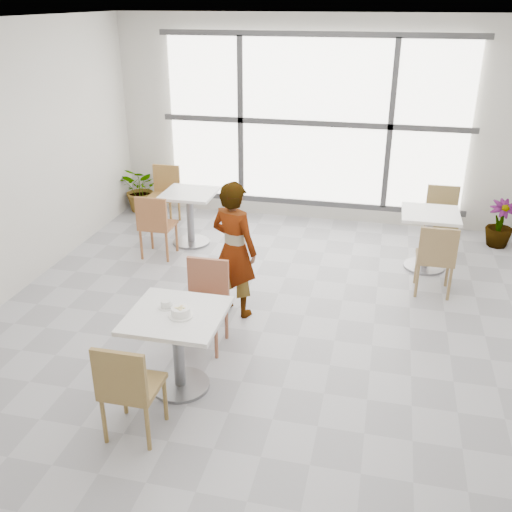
% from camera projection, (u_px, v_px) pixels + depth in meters
% --- Properties ---
extents(floor, '(7.00, 7.00, 0.00)m').
position_uv_depth(floor, '(263.00, 332.00, 6.01)').
color(floor, '#9E9EA5').
rests_on(floor, ground).
extents(ceiling, '(7.00, 7.00, 0.00)m').
position_uv_depth(ceiling, '(264.00, 22.00, 4.78)').
color(ceiling, white).
rests_on(ceiling, ground).
extents(wall_back, '(6.00, 0.00, 6.00)m').
position_uv_depth(wall_back, '(314.00, 122.00, 8.50)').
color(wall_back, silver).
rests_on(wall_back, ground).
extents(wall_front, '(6.00, 0.00, 6.00)m').
position_uv_depth(wall_front, '(73.00, 464.00, 2.29)').
color(wall_front, silver).
rests_on(wall_front, ground).
extents(window, '(4.60, 0.07, 2.52)m').
position_uv_depth(window, '(314.00, 123.00, 8.45)').
color(window, white).
rests_on(window, ground).
extents(main_table, '(0.80, 0.80, 0.75)m').
position_uv_depth(main_table, '(178.00, 336.00, 4.96)').
color(main_table, white).
rests_on(main_table, ground).
extents(chair_near, '(0.42, 0.42, 0.87)m').
position_uv_depth(chair_near, '(128.00, 385.00, 4.37)').
color(chair_near, olive).
rests_on(chair_near, ground).
extents(chair_far, '(0.42, 0.42, 0.87)m').
position_uv_depth(chair_far, '(205.00, 297.00, 5.65)').
color(chair_far, '#A05F44').
rests_on(chair_far, ground).
extents(oatmeal_bowl, '(0.21, 0.21, 0.09)m').
position_uv_depth(oatmeal_bowl, '(181.00, 312.00, 4.81)').
color(oatmeal_bowl, white).
rests_on(oatmeal_bowl, main_table).
extents(coffee_cup, '(0.16, 0.13, 0.07)m').
position_uv_depth(coffee_cup, '(166.00, 305.00, 4.94)').
color(coffee_cup, white).
rests_on(coffee_cup, main_table).
extents(person, '(0.64, 0.54, 1.50)m').
position_uv_depth(person, '(234.00, 250.00, 6.09)').
color(person, black).
rests_on(person, ground).
extents(bg_table_left, '(0.70, 0.70, 0.75)m').
position_uv_depth(bg_table_left, '(190.00, 210.00, 7.99)').
color(bg_table_left, white).
rests_on(bg_table_left, ground).
extents(bg_table_right, '(0.70, 0.70, 0.75)m').
position_uv_depth(bg_table_right, '(428.00, 232.00, 7.24)').
color(bg_table_right, white).
rests_on(bg_table_right, ground).
extents(bg_chair_left_near, '(0.42, 0.42, 0.87)m').
position_uv_depth(bg_chair_left_near, '(155.00, 222.00, 7.52)').
color(bg_chair_left_near, '#9E6037').
rests_on(bg_chair_left_near, ground).
extents(bg_chair_left_far, '(0.42, 0.42, 0.87)m').
position_uv_depth(bg_chair_left_far, '(165.00, 191.00, 8.76)').
color(bg_chair_left_far, olive).
rests_on(bg_chair_left_far, ground).
extents(bg_chair_right_near, '(0.42, 0.42, 0.87)m').
position_uv_depth(bg_chair_right_near, '(436.00, 255.00, 6.56)').
color(bg_chair_right_near, olive).
rests_on(bg_chair_right_near, ground).
extents(bg_chair_right_far, '(0.42, 0.42, 0.87)m').
position_uv_depth(bg_chair_right_far, '(441.00, 214.00, 7.81)').
color(bg_chair_right_far, olive).
rests_on(bg_chair_right_far, ground).
extents(plant_left, '(0.84, 0.79, 0.74)m').
position_uv_depth(plant_left, '(142.00, 189.00, 9.26)').
color(plant_left, '#41713C').
rests_on(plant_left, ground).
extents(plant_right, '(0.39, 0.39, 0.66)m').
position_uv_depth(plant_right, '(500.00, 224.00, 7.96)').
color(plant_right, '#387F39').
rests_on(plant_right, ground).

